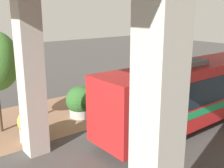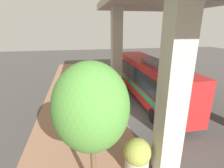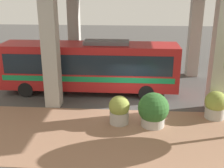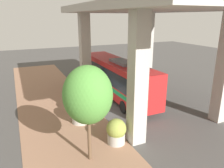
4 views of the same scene
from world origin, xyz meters
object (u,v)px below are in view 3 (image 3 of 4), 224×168
Objects in this scene: fire_hydrant at (149,107)px; planter_front at (215,105)px; bus at (90,65)px; planter_back at (153,110)px; planter_middle at (119,110)px.

fire_hydrant is 3.64m from planter_front.
fire_hydrant is at bearing -131.66° from bus.
planter_front is 3.70m from planter_back.
planter_front is 0.86× the size of planter_back.
planter_back is (-0.16, -1.79, 0.12)m from planter_middle.
planter_middle is (-4.64, -2.25, -1.20)m from bus.
fire_hydrant is at bearing 5.39° from planter_back.
bus is 7.49× the size of planter_front.
planter_middle is (-1.15, 1.66, 0.26)m from fire_hydrant.
planter_middle is at bearing 124.61° from fire_hydrant.
bus is 6.46× the size of planter_back.
bus is at bearing 64.46° from planter_front.
fire_hydrant is 0.66× the size of planter_middle.
planter_back is (-1.31, -0.12, 0.38)m from fire_hydrant.
planter_middle is at bearing 101.00° from planter_front.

